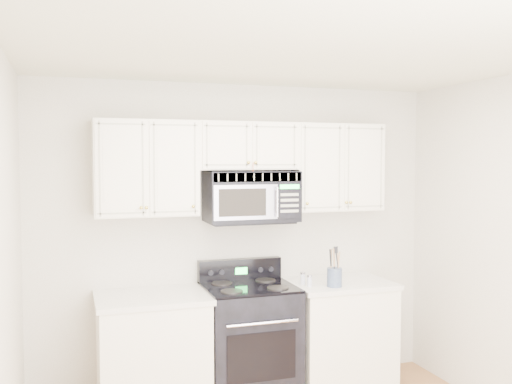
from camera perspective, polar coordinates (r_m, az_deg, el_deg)
name	(u,v)px	position (r m, az deg, el deg)	size (l,w,h in m)	color
room	(327,276)	(3.32, 7.11, -8.29)	(3.51, 3.51, 2.61)	#9B6E42
base_cabinet_left	(153,358)	(4.68, -10.29, -15.99)	(0.86, 0.65, 0.92)	white
base_cabinet_right	(339,338)	(5.13, 8.28, -14.21)	(0.86, 0.65, 0.92)	white
range	(249,340)	(4.83, -0.69, -14.59)	(0.73, 0.66, 1.11)	black
upper_cabinets	(245,163)	(4.73, -1.08, 2.90)	(2.44, 0.37, 0.75)	white
microwave	(251,196)	(4.73, -0.48, -0.43)	(0.76, 0.43, 0.42)	black
utensil_crock	(334,276)	(4.77, 7.85, -8.34)	(0.12, 0.12, 0.33)	#4A5F76
shaker_salt	(303,278)	(4.83, 4.71, -8.59)	(0.04, 0.04, 0.10)	#B7B7D0
shaker_pepper	(309,281)	(4.75, 5.37, -8.83)	(0.04, 0.04, 0.10)	#B7B7D0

